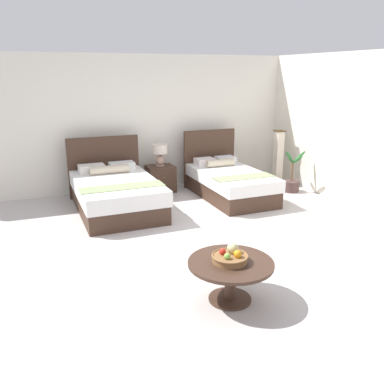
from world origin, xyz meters
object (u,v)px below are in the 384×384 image
object	(u,v)px
table_lamp	(160,152)
fruit_bowl	(230,257)
bed_near_window	(116,193)
coffee_table	(231,271)
potted_palm	(292,181)
floor_lamp_corner	(278,157)
nightstand	(161,179)
bed_near_corner	(229,182)

from	to	relation	value
table_lamp	fruit_bowl	bearing A→B (deg)	-97.27
bed_near_window	coffee_table	world-z (taller)	bed_near_window
bed_near_window	potted_palm	distance (m)	3.58
fruit_bowl	floor_lamp_corner	xyz separation A→B (m)	(3.12, 3.96, 0.07)
table_lamp	fruit_bowl	xyz separation A→B (m)	(-0.55, -4.31, -0.30)
bed_near_window	nightstand	size ratio (longest dim) A/B	3.90
bed_near_corner	nightstand	world-z (taller)	bed_near_corner
table_lamp	potted_palm	xyz separation A→B (m)	(2.49, -1.01, -0.59)
bed_near_window	nightstand	bearing A→B (deg)	38.16
floor_lamp_corner	nightstand	bearing A→B (deg)	172.85
bed_near_corner	potted_palm	xyz separation A→B (m)	(1.36, -0.14, -0.08)
table_lamp	coffee_table	size ratio (longest dim) A/B	0.48
bed_near_corner	coffee_table	bearing A→B (deg)	-115.94
bed_near_corner	coffee_table	size ratio (longest dim) A/B	2.26
floor_lamp_corner	fruit_bowl	bearing A→B (deg)	-128.22
coffee_table	floor_lamp_corner	bearing A→B (deg)	51.88
fruit_bowl	floor_lamp_corner	bearing A→B (deg)	51.78
floor_lamp_corner	table_lamp	bearing A→B (deg)	172.41
nightstand	bed_near_corner	bearing A→B (deg)	-36.84
bed_near_window	bed_near_corner	distance (m)	2.22
bed_near_corner	floor_lamp_corner	xyz separation A→B (m)	(1.44, 0.53, 0.28)
bed_near_corner	potted_palm	bearing A→B (deg)	-6.03
coffee_table	potted_palm	distance (m)	4.48
coffee_table	potted_palm	size ratio (longest dim) A/B	1.06
fruit_bowl	floor_lamp_corner	size ratio (longest dim) A/B	0.33
bed_near_corner	potted_palm	world-z (taller)	bed_near_corner
nightstand	fruit_bowl	bearing A→B (deg)	-97.30
coffee_table	bed_near_corner	bearing A→B (deg)	64.06
bed_near_window	fruit_bowl	world-z (taller)	bed_near_window
bed_near_window	floor_lamp_corner	xyz separation A→B (m)	(3.66, 0.53, 0.27)
nightstand	coffee_table	bearing A→B (deg)	-97.21
bed_near_window	coffee_table	xyz separation A→B (m)	(0.55, -3.44, 0.03)
bed_near_window	floor_lamp_corner	bearing A→B (deg)	8.27
potted_palm	floor_lamp_corner	bearing A→B (deg)	82.89
floor_lamp_corner	bed_near_window	bearing A→B (deg)	-171.73
nightstand	potted_palm	size ratio (longest dim) A/B	0.64
bed_near_window	floor_lamp_corner	world-z (taller)	bed_near_window
nightstand	fruit_bowl	world-z (taller)	fruit_bowl
table_lamp	coffee_table	world-z (taller)	table_lamp
bed_near_window	nightstand	world-z (taller)	bed_near_window
bed_near_window	table_lamp	xyz separation A→B (m)	(1.09, 0.88, 0.49)
bed_near_window	potted_palm	world-z (taller)	bed_near_window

